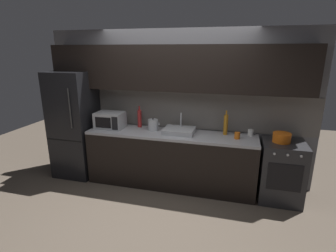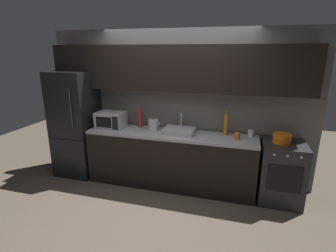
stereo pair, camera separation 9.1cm
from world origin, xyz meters
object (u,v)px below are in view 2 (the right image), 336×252
kettle (153,125)px  wine_bottle_red (140,118)px  oven_range (281,172)px  microwave (111,120)px  wine_bottle_amber (226,125)px  mug_orange (237,136)px  mug_white (251,133)px  refrigerator (76,124)px  cooking_pot (282,138)px

kettle → wine_bottle_red: size_ratio=0.57×
oven_range → microwave: size_ratio=1.96×
microwave → kettle: (0.74, 0.05, -0.04)m
wine_bottle_amber → mug_orange: 0.26m
wine_bottle_red → mug_orange: size_ratio=3.70×
mug_white → microwave: bearing=-175.6°
refrigerator → oven_range: size_ratio=2.04×
microwave → cooking_pot: (2.70, -0.02, -0.07)m
mug_white → cooking_pot: cooking_pot is taller
microwave → oven_range: bearing=-0.4°
wine_bottle_red → cooking_pot: (2.24, -0.20, -0.08)m
microwave → wine_bottle_red: (0.46, 0.19, 0.02)m
refrigerator → microwave: refrigerator is taller
oven_range → cooking_pot: 0.52m
mug_white → kettle: bearing=-175.4°
wine_bottle_red → refrigerator: bearing=-169.8°
wine_bottle_red → cooking_pot: bearing=-5.2°
mug_white → cooking_pot: bearing=-24.8°
wine_bottle_amber → cooking_pot: size_ratio=1.53×
oven_range → mug_white: 0.71m
kettle → mug_orange: size_ratio=2.11×
microwave → kettle: size_ratio=2.22×
kettle → wine_bottle_red: (-0.29, 0.14, 0.06)m
mug_orange → microwave: bearing=179.3°
refrigerator → wine_bottle_red: refrigerator is taller
microwave → mug_white: 2.29m
refrigerator → cooking_pot: (3.38, 0.00, 0.05)m
cooking_pot → refrigerator: bearing=-180.0°
kettle → cooking_pot: size_ratio=0.82×
kettle → mug_orange: 1.34m
microwave → wine_bottle_amber: 1.90m
oven_range → cooking_pot: bearing=178.3°
microwave → wine_bottle_amber: bearing=3.9°
mug_white → wine_bottle_amber: bearing=-173.2°
kettle → cooking_pot: (1.95, -0.07, -0.02)m
oven_range → mug_orange: (-0.66, -0.01, 0.50)m
wine_bottle_amber → mug_orange: size_ratio=3.90×
kettle → wine_bottle_amber: wine_bottle_amber is taller
oven_range → wine_bottle_amber: (-0.85, 0.15, 0.61)m
microwave → refrigerator: bearing=-178.4°
cooking_pot → wine_bottle_red: bearing=174.8°
microwave → cooking_pot: microwave is taller
oven_range → kettle: 2.07m
refrigerator → microwave: 0.69m
wine_bottle_red → oven_range: bearing=-5.1°
kettle → mug_white: kettle is taller
mug_white → cooking_pot: size_ratio=0.37×
refrigerator → cooking_pot: refrigerator is taller
mug_orange → cooking_pot: cooking_pot is taller
microwave → mug_orange: microwave is taller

